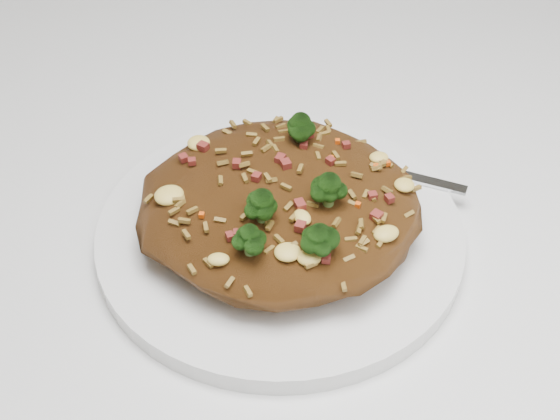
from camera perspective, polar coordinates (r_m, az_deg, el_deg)
The scene contains 4 objects.
dining_table at distance 0.59m, azimuth -11.88°, elevation -11.30°, with size 1.20×0.80×0.75m.
plate at distance 0.53m, azimuth 0.00°, elevation -1.74°, with size 0.25×0.25×0.01m, color white.
fried_rice at distance 0.50m, azimuth 0.03°, elevation 1.01°, with size 0.18×0.17×0.06m.
fork at distance 0.57m, azimuth 6.35°, elevation 3.20°, with size 0.16×0.07×0.00m.
Camera 1 is at (0.13, -0.33, 1.13)m, focal length 50.00 mm.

